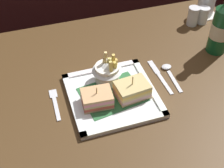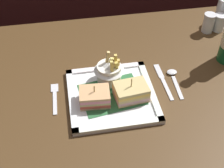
# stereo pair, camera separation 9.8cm
# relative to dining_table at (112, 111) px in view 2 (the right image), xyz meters

# --- Properties ---
(dining_table) EXTENTS (1.20, 0.87, 0.74)m
(dining_table) POSITION_rel_dining_table_xyz_m (0.00, 0.00, 0.00)
(dining_table) COLOR #493119
(dining_table) RESTS_ON ground_plane
(square_plate) EXTENTS (0.27, 0.27, 0.02)m
(square_plate) POSITION_rel_dining_table_xyz_m (-0.01, -0.03, 0.12)
(square_plate) COLOR white
(square_plate) RESTS_ON dining_table
(sandwich_half_left) EXTENTS (0.10, 0.08, 0.07)m
(sandwich_half_left) POSITION_rel_dining_table_xyz_m (-0.06, -0.06, 0.14)
(sandwich_half_left) COLOR tan
(sandwich_half_left) RESTS_ON square_plate
(sandwich_half_right) EXTENTS (0.11, 0.08, 0.08)m
(sandwich_half_right) POSITION_rel_dining_table_xyz_m (0.05, -0.06, 0.14)
(sandwich_half_right) COLOR tan
(sandwich_half_right) RESTS_ON square_plate
(fries_cup) EXTENTS (0.10, 0.10, 0.11)m
(fries_cup) POSITION_rel_dining_table_xyz_m (-0.00, 0.03, 0.16)
(fries_cup) COLOR white
(fries_cup) RESTS_ON square_plate
(drink_coaster) EXTENTS (0.10, 0.10, 0.00)m
(drink_coaster) POSITION_rel_dining_table_xyz_m (0.52, 0.31, 0.11)
(drink_coaster) COLOR silver
(drink_coaster) RESTS_ON dining_table
(water_glass) EXTENTS (0.07, 0.07, 0.10)m
(water_glass) POSITION_rel_dining_table_xyz_m (0.52, 0.31, 0.16)
(water_glass) COLOR silver
(water_glass) RESTS_ON dining_table
(fork) EXTENTS (0.02, 0.13, 0.00)m
(fork) POSITION_rel_dining_table_xyz_m (-0.19, -0.00, 0.11)
(fork) COLOR silver
(fork) RESTS_ON dining_table
(knife) EXTENTS (0.02, 0.18, 0.00)m
(knife) POSITION_rel_dining_table_xyz_m (0.17, 0.01, 0.11)
(knife) COLOR silver
(knife) RESTS_ON dining_table
(spoon) EXTENTS (0.03, 0.14, 0.01)m
(spoon) POSITION_rel_dining_table_xyz_m (0.21, 0.02, 0.11)
(spoon) COLOR silver
(spoon) RESTS_ON dining_table
(salt_shaker) EXTENTS (0.05, 0.05, 0.08)m
(salt_shaker) POSITION_rel_dining_table_xyz_m (0.43, 0.26, 0.14)
(salt_shaker) COLOR silver
(salt_shaker) RESTS_ON dining_table
(pepper_shaker) EXTENTS (0.05, 0.05, 0.07)m
(pepper_shaker) POSITION_rel_dining_table_xyz_m (0.48, 0.26, 0.14)
(pepper_shaker) COLOR silver
(pepper_shaker) RESTS_ON dining_table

